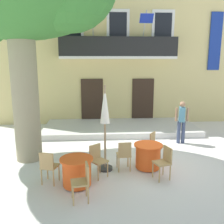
% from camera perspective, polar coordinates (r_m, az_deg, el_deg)
% --- Properties ---
extents(ground_plane, '(120.00, 120.00, 0.00)m').
position_cam_1_polar(ground_plane, '(8.48, 10.00, -10.84)').
color(ground_plane, silver).
extents(building_facade, '(13.00, 5.09, 7.50)m').
position_cam_1_polar(building_facade, '(14.62, 0.63, 13.88)').
color(building_facade, '#DBC67F').
rests_on(building_facade, ground).
extents(entrance_step_platform, '(6.96, 2.79, 0.25)m').
position_cam_1_polar(entrance_step_platform, '(11.67, 1.86, -3.62)').
color(entrance_step_platform, silver).
rests_on(entrance_step_platform, ground).
extents(cafe_table_near_tree, '(0.86, 0.86, 0.76)m').
position_cam_1_polar(cafe_table_near_tree, '(6.74, -8.05, -13.34)').
color(cafe_table_near_tree, '#EA561E').
rests_on(cafe_table_near_tree, ground).
extents(cafe_chair_near_tree_0, '(0.46, 0.46, 0.91)m').
position_cam_1_polar(cafe_chair_near_tree_0, '(6.01, -6.65, -15.12)').
color(cafe_chair_near_tree_0, tan).
rests_on(cafe_chair_near_tree_0, ground).
extents(cafe_chair_near_tree_1, '(0.56, 0.56, 0.91)m').
position_cam_1_polar(cafe_chair_near_tree_1, '(7.14, -3.38, -10.52)').
color(cafe_chair_near_tree_1, tan).
rests_on(cafe_chair_near_tree_1, ground).
extents(cafe_chair_near_tree_2, '(0.49, 0.49, 0.91)m').
position_cam_1_polar(cafe_chair_near_tree_2, '(6.90, -14.30, -11.74)').
color(cafe_chair_near_tree_2, tan).
rests_on(cafe_chair_near_tree_2, ground).
extents(cafe_table_middle, '(0.86, 0.86, 0.76)m').
position_cam_1_polar(cafe_table_middle, '(7.74, 8.22, -9.90)').
color(cafe_table_middle, '#EA561E').
rests_on(cafe_table_middle, ground).
extents(cafe_chair_middle_0, '(0.50, 0.50, 0.91)m').
position_cam_1_polar(cafe_chair_middle_0, '(7.14, 11.83, -10.78)').
color(cafe_chair_middle_0, tan).
rests_on(cafe_chair_middle_0, ground).
extents(cafe_chair_middle_1, '(0.56, 0.56, 0.91)m').
position_cam_1_polar(cafe_chair_middle_1, '(8.37, 9.86, -7.25)').
color(cafe_chair_middle_1, tan).
rests_on(cafe_chair_middle_1, ground).
extents(cafe_chair_middle_2, '(0.43, 0.43, 0.91)m').
position_cam_1_polar(cafe_chair_middle_2, '(7.46, 2.79, -9.53)').
color(cafe_chair_middle_2, tan).
rests_on(cafe_chair_middle_2, ground).
extents(cafe_umbrella, '(0.44, 0.44, 2.55)m').
position_cam_1_polar(cafe_umbrella, '(7.18, -1.63, -0.85)').
color(cafe_umbrella, '#997A56').
rests_on(cafe_umbrella, ground).
extents(ground_planter_left, '(0.37, 0.37, 0.63)m').
position_cam_1_polar(ground_planter_left, '(11.67, -17.13, -3.01)').
color(ground_planter_left, '#47423D').
rests_on(ground_planter_left, ground).
extents(pedestrian_near_entrance, '(0.53, 0.39, 1.67)m').
position_cam_1_polar(pedestrian_near_entrance, '(10.10, 15.63, -1.73)').
color(pedestrian_near_entrance, '#384260').
rests_on(pedestrian_near_entrance, ground).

